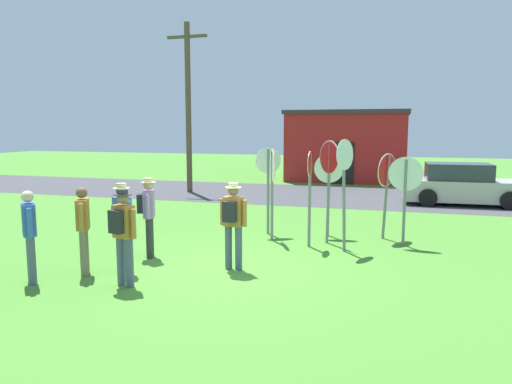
# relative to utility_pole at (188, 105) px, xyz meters

# --- Properties ---
(ground_plane) EXTENTS (80.00, 80.00, 0.00)m
(ground_plane) POSITION_rel_utility_pole_xyz_m (5.59, -10.55, -3.79)
(ground_plane) COLOR #47842D
(street_asphalt) EXTENTS (60.00, 6.40, 0.01)m
(street_asphalt) POSITION_rel_utility_pole_xyz_m (5.59, 0.65, -3.78)
(street_asphalt) COLOR #424247
(street_asphalt) RESTS_ON ground
(building_background) EXTENTS (6.28, 5.25, 3.70)m
(building_background) POSITION_rel_utility_pole_xyz_m (6.09, 7.42, -1.93)
(building_background) COLOR #B2231E
(building_background) RESTS_ON ground
(utility_pole) EXTENTS (1.80, 0.24, 7.22)m
(utility_pole) POSITION_rel_utility_pole_xyz_m (0.00, 0.00, 0.00)
(utility_pole) COLOR brown
(utility_pole) RESTS_ON ground
(parked_car_on_street) EXTENTS (4.35, 2.12, 1.51)m
(parked_car_on_street) POSITION_rel_utility_pole_xyz_m (11.06, -0.27, -3.10)
(parked_car_on_street) COLOR #B7B2A3
(parked_car_on_street) RESTS_ON ground
(stop_sign_rear_right) EXTENTS (0.33, 0.77, 2.30)m
(stop_sign_rear_right) POSITION_rel_utility_pole_xyz_m (5.81, -7.80, -2.20)
(stop_sign_rear_right) COLOR slate
(stop_sign_rear_right) RESTS_ON ground
(stop_sign_far_back) EXTENTS (0.57, 0.63, 2.50)m
(stop_sign_far_back) POSITION_rel_utility_pole_xyz_m (7.19, -7.69, -2.06)
(stop_sign_far_back) COLOR slate
(stop_sign_far_back) RESTS_ON ground
(stop_sign_center_cluster) EXTENTS (0.33, 0.64, 2.55)m
(stop_sign_center_cluster) POSITION_rel_utility_pole_xyz_m (7.63, -8.37, -2.07)
(stop_sign_center_cluster) COLOR slate
(stop_sign_center_cluster) RESTS_ON ground
(stop_sign_tallest) EXTENTS (0.07, 0.61, 2.27)m
(stop_sign_tallest) POSITION_rel_utility_pole_xyz_m (6.82, -8.19, -2.29)
(stop_sign_tallest) COLOR slate
(stop_sign_tallest) RESTS_ON ground
(stop_sign_nearest) EXTENTS (0.74, 0.16, 2.14)m
(stop_sign_nearest) POSITION_rel_utility_pole_xyz_m (7.07, -6.87, -2.33)
(stop_sign_nearest) COLOR slate
(stop_sign_nearest) RESTS_ON ground
(stop_sign_low_front) EXTENTS (0.80, 0.07, 2.12)m
(stop_sign_low_front) POSITION_rel_utility_pole_xyz_m (8.96, -7.41, -2.33)
(stop_sign_low_front) COLOR slate
(stop_sign_low_front) RESTS_ON ground
(stop_sign_rear_left) EXTENTS (0.60, 0.36, 2.30)m
(stop_sign_rear_left) POSITION_rel_utility_pole_xyz_m (5.52, -7.11, -2.24)
(stop_sign_rear_left) COLOR slate
(stop_sign_rear_left) RESTS_ON ground
(stop_sign_leaning_right) EXTENTS (0.44, 0.76, 2.17)m
(stop_sign_leaning_right) POSITION_rel_utility_pole_xyz_m (8.51, -6.83, -2.29)
(stop_sign_leaning_right) COLOR slate
(stop_sign_leaning_right) RESTS_ON ground
(person_in_teal) EXTENTS (0.52, 0.36, 1.74)m
(person_in_teal) POSITION_rel_utility_pole_xyz_m (3.69, -11.17, -2.80)
(person_in_teal) COLOR #4C5670
(person_in_teal) RESTS_ON ground
(person_near_signs) EXTENTS (0.37, 0.50, 1.69)m
(person_near_signs) POSITION_rel_utility_pole_xyz_m (3.09, -11.58, -2.83)
(person_near_signs) COLOR #7A6B56
(person_near_signs) RESTS_ON ground
(person_in_blue) EXTENTS (0.44, 0.53, 1.74)m
(person_in_blue) POSITION_rel_utility_pole_xyz_m (3.67, -10.13, -2.78)
(person_in_blue) COLOR #2D2D33
(person_in_blue) RESTS_ON ground
(person_on_left) EXTENTS (0.55, 0.42, 1.74)m
(person_on_left) POSITION_rel_utility_pole_xyz_m (4.21, -11.98, -2.78)
(person_on_left) COLOR #4C5670
(person_on_left) RESTS_ON ground
(person_with_sunhat) EXTENTS (0.57, 0.41, 1.74)m
(person_with_sunhat) POSITION_rel_utility_pole_xyz_m (5.72, -10.48, -2.78)
(person_with_sunhat) COLOR #4C5670
(person_with_sunhat) RESTS_ON ground
(person_in_dark_shirt) EXTENTS (0.43, 0.43, 1.69)m
(person_in_dark_shirt) POSITION_rel_utility_pole_xyz_m (2.50, -12.29, -2.83)
(person_in_dark_shirt) COLOR #4C5670
(person_in_dark_shirt) RESTS_ON ground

